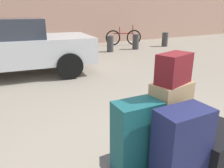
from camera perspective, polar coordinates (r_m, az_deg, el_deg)
The scene contains 11 objects.
luggage_cart at distance 2.16m, azimuth 16.86°, elevation -19.84°, with size 1.20×0.74×0.34m.
suitcase_tan_front_right at distance 1.98m, azimuth 14.79°, elevation -9.20°, with size 0.35×0.20×0.68m, color #9E7F56.
duffel_bag_black_center at distance 2.14m, azimuth 25.39°, elevation -14.43°, with size 0.56×0.32×0.29m, color black.
suitcase_teal_stacked_top at distance 1.79m, azimuth 6.39°, elevation -13.51°, with size 0.36×0.22×0.59m, color #144C51.
suitcase_navy_rear_left at distance 1.74m, azimuth 17.79°, elevation -15.39°, with size 0.40×0.23×0.60m, color #191E47.
duffel_bag_maroon_topmost_pile at distance 1.82m, azimuth 15.99°, elevation 3.91°, with size 0.30×0.17×0.25m, color maroon.
parked_car at distance 6.08m, azimuth -27.01°, elevation 8.84°, with size 4.49×2.35×1.42m.
bicycle_leaning at distance 10.78m, azimuth 3.07°, elevation 12.16°, with size 1.68×0.65×0.96m.
bollard_kerb_near at distance 8.95m, azimuth -0.48°, elevation 10.51°, with size 0.27×0.27×0.64m, color #383838.
bollard_kerb_mid at distance 9.62m, azimuth 6.24°, elevation 10.98°, with size 0.27×0.27×0.64m, color #383838.
bollard_kerb_far at distance 10.68m, azimuth 13.74°, elevation 11.32°, with size 0.27×0.27×0.64m, color #383838.
Camera 1 is at (-1.31, -1.11, 1.59)m, focal length 34.75 mm.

